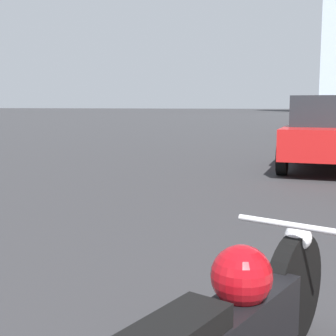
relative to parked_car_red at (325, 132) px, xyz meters
name	(u,v)px	position (x,y,z in m)	size (l,w,h in m)	color
parked_car_red	(325,132)	(0.00, 0.00, 0.00)	(1.95, 4.09, 1.61)	red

